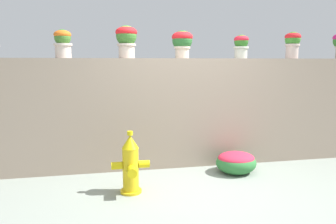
# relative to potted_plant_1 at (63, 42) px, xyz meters

# --- Properties ---
(ground_plane) EXTENTS (24.00, 24.00, 0.00)m
(ground_plane) POSITION_rel_potted_plant_1_xyz_m (1.73, -1.23, -1.88)
(ground_plane) COLOR gray
(stone_wall) EXTENTS (6.06, 0.38, 1.65)m
(stone_wall) POSITION_rel_potted_plant_1_xyz_m (1.73, -0.01, -1.05)
(stone_wall) COLOR gray
(stone_wall) RESTS_ON ground
(potted_plant_1) EXTENTS (0.26, 0.26, 0.40)m
(potted_plant_1) POSITION_rel_potted_plant_1_xyz_m (0.00, 0.00, 0.00)
(potted_plant_1) COLOR beige
(potted_plant_1) RESTS_ON stone_wall
(potted_plant_2) EXTENTS (0.31, 0.31, 0.47)m
(potted_plant_2) POSITION_rel_potted_plant_1_xyz_m (0.89, 0.01, 0.06)
(potted_plant_2) COLOR beige
(potted_plant_2) RESTS_ON stone_wall
(potted_plant_3) EXTENTS (0.32, 0.32, 0.42)m
(potted_plant_3) POSITION_rel_potted_plant_1_xyz_m (1.73, 0.03, 0.03)
(potted_plant_3) COLOR beige
(potted_plant_3) RESTS_ON stone_wall
(potted_plant_4) EXTENTS (0.23, 0.23, 0.37)m
(potted_plant_4) POSITION_rel_potted_plant_1_xyz_m (2.66, -0.01, -0.01)
(potted_plant_4) COLOR beige
(potted_plant_4) RESTS_ON stone_wall
(potted_plant_5) EXTENTS (0.25, 0.25, 0.42)m
(potted_plant_5) POSITION_rel_potted_plant_1_xyz_m (3.52, -0.04, 0.03)
(potted_plant_5) COLOR beige
(potted_plant_5) RESTS_ON stone_wall
(fire_hydrant) EXTENTS (0.47, 0.38, 0.77)m
(fire_hydrant) POSITION_rel_potted_plant_1_xyz_m (0.84, -0.99, -1.53)
(fire_hydrant) COLOR gold
(fire_hydrant) RESTS_ON ground
(flower_bush_left) EXTENTS (0.59, 0.53, 0.32)m
(flower_bush_left) POSITION_rel_potted_plant_1_xyz_m (2.40, -0.56, -1.71)
(flower_bush_left) COLOR #307638
(flower_bush_left) RESTS_ON ground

